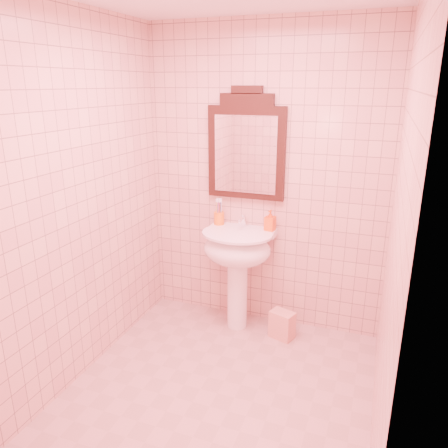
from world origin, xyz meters
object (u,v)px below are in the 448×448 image
at_px(soap_dispenser, 270,220).
at_px(towel, 282,325).
at_px(mirror, 246,148).
at_px(toothbrush_cup, 219,218).
at_px(pedestal_sink, 237,255).

height_order(soap_dispenser, towel, soap_dispenser).
bearing_deg(towel, soap_dispenser, 134.12).
height_order(mirror, soap_dispenser, mirror).
relative_size(mirror, toothbrush_cup, 4.43).
distance_m(toothbrush_cup, towel, 1.03).
relative_size(mirror, towel, 3.85).
bearing_deg(pedestal_sink, towel, -5.36).
bearing_deg(soap_dispenser, mirror, 174.62).
bearing_deg(mirror, towel, -30.44).
height_order(mirror, towel, mirror).
height_order(pedestal_sink, soap_dispenser, soap_dispenser).
distance_m(soap_dispenser, towel, 0.87).
height_order(pedestal_sink, toothbrush_cup, toothbrush_cup).
relative_size(toothbrush_cup, soap_dispenser, 1.17).
distance_m(mirror, soap_dispenser, 0.62).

